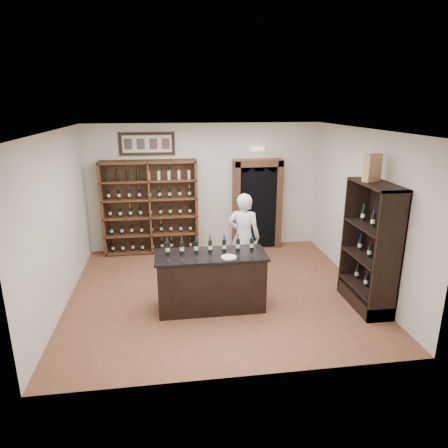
{
  "coord_description": "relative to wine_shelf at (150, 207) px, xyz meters",
  "views": [
    {
      "loc": [
        -0.87,
        -6.85,
        3.45
      ],
      "look_at": [
        0.15,
        0.3,
        1.24
      ],
      "focal_mm": 32.0,
      "sensor_mm": 36.0,
      "label": 1
    }
  ],
  "objects": [
    {
      "name": "floor",
      "position": [
        1.3,
        -2.33,
        -1.1
      ],
      "size": [
        5.5,
        5.5,
        0.0
      ],
      "primitive_type": "plane",
      "color": "brown",
      "rests_on": "ground"
    },
    {
      "name": "ceiling",
      "position": [
        1.3,
        -2.33,
        1.9
      ],
      "size": [
        5.5,
        5.5,
        0.0
      ],
      "primitive_type": "plane",
      "rotation": [
        3.14,
        0.0,
        0.0
      ],
      "color": "white",
      "rests_on": "wall_back"
    },
    {
      "name": "wall_back",
      "position": [
        1.3,
        0.17,
        0.4
      ],
      "size": [
        5.5,
        0.04,
        3.0
      ],
      "primitive_type": "cube",
      "color": "silver",
      "rests_on": "ground"
    },
    {
      "name": "wall_left",
      "position": [
        -1.45,
        -2.33,
        0.4
      ],
      "size": [
        0.04,
        5.0,
        3.0
      ],
      "primitive_type": "cube",
      "color": "silver",
      "rests_on": "ground"
    },
    {
      "name": "wall_right",
      "position": [
        4.05,
        -2.33,
        0.4
      ],
      "size": [
        0.04,
        5.0,
        3.0
      ],
      "primitive_type": "cube",
      "color": "silver",
      "rests_on": "ground"
    },
    {
      "name": "wine_shelf",
      "position": [
        0.0,
        0.0,
        0.0
      ],
      "size": [
        2.2,
        0.38,
        2.2
      ],
      "color": "#54331D",
      "rests_on": "ground"
    },
    {
      "name": "framed_picture",
      "position": [
        0.0,
        0.14,
        1.45
      ],
      "size": [
        1.25,
        0.04,
        0.52
      ],
      "primitive_type": "cube",
      "color": "black",
      "rests_on": "wall_back"
    },
    {
      "name": "arched_doorway",
      "position": [
        2.55,
        -0.0,
        0.04
      ],
      "size": [
        1.17,
        0.35,
        2.17
      ],
      "color": "black",
      "rests_on": "ground"
    },
    {
      "name": "emergency_light",
      "position": [
        2.55,
        0.09,
        1.3
      ],
      "size": [
        0.3,
        0.1,
        0.1
      ],
      "primitive_type": "cube",
      "color": "white",
      "rests_on": "wall_back"
    },
    {
      "name": "tasting_counter",
      "position": [
        1.1,
        -2.93,
        -0.61
      ],
      "size": [
        1.88,
        0.78,
        1.0
      ],
      "color": "black",
      "rests_on": "ground"
    },
    {
      "name": "counter_bottle_0",
      "position": [
        0.38,
        -2.85,
        0.01
      ],
      "size": [
        0.07,
        0.07,
        0.3
      ],
      "color": "black",
      "rests_on": "tasting_counter"
    },
    {
      "name": "counter_bottle_1",
      "position": [
        0.62,
        -2.85,
        0.01
      ],
      "size": [
        0.07,
        0.07,
        0.3
      ],
      "color": "black",
      "rests_on": "tasting_counter"
    },
    {
      "name": "counter_bottle_2",
      "position": [
        0.86,
        -2.85,
        0.01
      ],
      "size": [
        0.07,
        0.07,
        0.3
      ],
      "color": "black",
      "rests_on": "tasting_counter"
    },
    {
      "name": "counter_bottle_3",
      "position": [
        1.1,
        -2.85,
        0.01
      ],
      "size": [
        0.07,
        0.07,
        0.3
      ],
      "color": "black",
      "rests_on": "tasting_counter"
    },
    {
      "name": "counter_bottle_4",
      "position": [
        1.34,
        -2.85,
        0.01
      ],
      "size": [
        0.07,
        0.07,
        0.3
      ],
      "color": "black",
      "rests_on": "tasting_counter"
    },
    {
      "name": "counter_bottle_5",
      "position": [
        1.58,
        -2.85,
        0.01
      ],
      "size": [
        0.07,
        0.07,
        0.3
      ],
      "color": "black",
      "rests_on": "tasting_counter"
    },
    {
      "name": "counter_bottle_6",
      "position": [
        1.82,
        -2.85,
        0.01
      ],
      "size": [
        0.07,
        0.07,
        0.3
      ],
      "color": "black",
      "rests_on": "tasting_counter"
    },
    {
      "name": "side_cabinet",
      "position": [
        3.82,
        -3.23,
        -0.35
      ],
      "size": [
        0.48,
        1.2,
        2.2
      ],
      "color": "black",
      "rests_on": "ground"
    },
    {
      "name": "shopkeeper",
      "position": [
        1.87,
        -1.84,
        -0.21
      ],
      "size": [
        0.76,
        0.63,
        1.78
      ],
      "primitive_type": "imported",
      "rotation": [
        0.0,
        0.0,
        2.77
      ],
      "color": "white",
      "rests_on": "ground"
    },
    {
      "name": "plate",
      "position": [
        1.37,
        -3.14,
        -0.09
      ],
      "size": [
        0.26,
        0.26,
        0.02
      ],
      "primitive_type": "cylinder",
      "color": "beige",
      "rests_on": "tasting_counter"
    },
    {
      "name": "wine_crate",
      "position": [
        3.76,
        -3.09,
        1.32
      ],
      "size": [
        0.34,
        0.25,
        0.45
      ],
      "primitive_type": "cube",
      "rotation": [
        0.0,
        0.0,
        0.41
      ],
      "color": "tan",
      "rests_on": "side_cabinet"
    }
  ]
}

